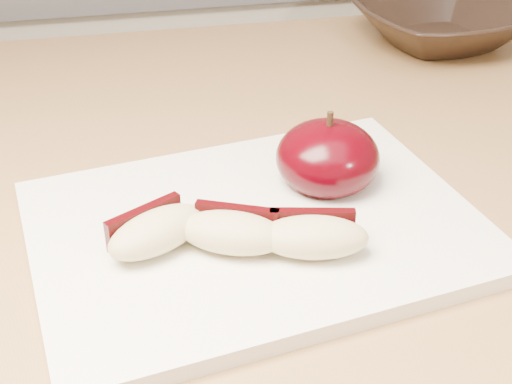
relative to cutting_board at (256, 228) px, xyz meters
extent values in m
cube|color=silver|center=(0.03, 0.82, -0.46)|extent=(2.40, 0.60, 0.90)
cube|color=#A17946|center=(0.03, 0.12, -0.03)|extent=(1.64, 0.64, 0.04)
cube|color=silver|center=(0.00, 0.00, 0.00)|extent=(0.35, 0.28, 0.01)
ellipsoid|color=black|center=(0.07, 0.04, 0.03)|extent=(0.10, 0.10, 0.06)
cylinder|color=black|center=(0.07, 0.04, 0.06)|extent=(0.01, 0.01, 0.01)
ellipsoid|color=tan|center=(-0.07, -0.02, 0.02)|extent=(0.08, 0.07, 0.03)
cube|color=black|center=(-0.08, 0.00, 0.02)|extent=(0.05, 0.03, 0.02)
ellipsoid|color=tan|center=(-0.02, -0.03, 0.02)|extent=(0.08, 0.06, 0.03)
cube|color=black|center=(-0.02, -0.01, 0.02)|extent=(0.06, 0.03, 0.02)
ellipsoid|color=tan|center=(0.03, -0.04, 0.02)|extent=(0.08, 0.05, 0.03)
cube|color=black|center=(0.03, -0.03, 0.02)|extent=(0.06, 0.02, 0.02)
imported|color=black|center=(0.29, 0.33, 0.02)|extent=(0.22, 0.22, 0.05)
camera|label=1|loc=(-0.09, -0.41, 0.30)|focal=50.00mm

